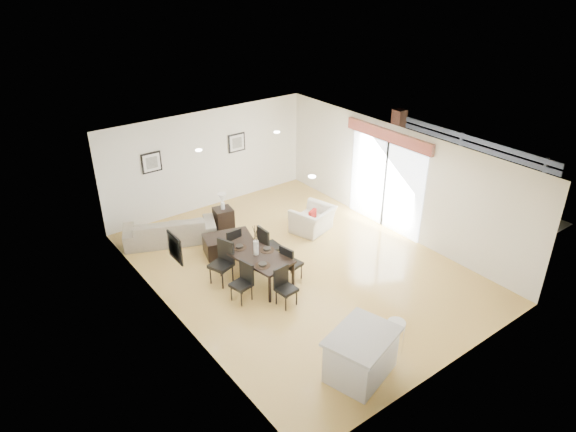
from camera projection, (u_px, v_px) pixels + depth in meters
ground at (299, 266)px, 11.61m from camera, size 8.00×8.00×0.00m
wall_back at (208, 160)px, 13.83m from camera, size 6.00×0.04×2.70m
wall_front at (454, 305)px, 8.14m from camera, size 6.00×0.04×2.70m
wall_left at (170, 258)px, 9.39m from camera, size 0.04×8.00×2.70m
wall_right at (396, 180)px, 12.59m from camera, size 0.04×8.00×2.70m
ceiling at (300, 154)px, 10.37m from camera, size 6.00×8.00×0.02m
sofa at (170, 229)px, 12.49m from camera, size 2.35×1.63×0.64m
armchair at (313, 219)px, 12.95m from camera, size 1.19×1.11×0.64m
courtyard_plant_a at (480, 199)px, 14.00m from camera, size 0.72×0.66×0.66m
courtyard_plant_b at (433, 181)px, 15.01m from camera, size 0.48×0.48×0.71m
dining_table at (256, 257)px, 10.84m from camera, size 1.06×1.71×0.67m
dining_chair_wnear at (244, 280)px, 10.33m from camera, size 0.44×0.44×0.83m
dining_chair_wfar at (223, 259)px, 10.88m from camera, size 0.55×0.55×0.95m
dining_chair_enear at (289, 262)px, 10.91m from camera, size 0.45×0.45×0.85m
dining_chair_efar at (267, 244)px, 11.45m from camera, size 0.43×0.43×0.95m
dining_chair_head at (284, 284)px, 10.19m from camera, size 0.40×0.40×0.82m
dining_chair_foot at (232, 243)px, 11.61m from camera, size 0.39×0.39×0.84m
vase at (256, 242)px, 10.67m from camera, size 0.74×1.21×0.68m
coffee_table at (228, 244)px, 12.08m from camera, size 1.22×0.92×0.43m
side_table at (224, 219)px, 13.01m from camera, size 0.51×0.51×0.59m
table_lamp at (222, 199)px, 12.76m from camera, size 0.22×0.22×0.42m
cushion at (312, 215)px, 12.75m from camera, size 0.29×0.19×0.28m
kitchen_island at (361, 354)px, 8.47m from camera, size 1.39×1.20×0.83m
bar_stool at (396, 327)px, 8.83m from camera, size 0.32×0.32×0.70m
framed_print_back_left at (152, 162)px, 12.82m from camera, size 0.52×0.04×0.52m
framed_print_back_right at (237, 143)px, 14.15m from camera, size 0.52×0.04×0.52m
framed_print_left_wall at (175, 248)px, 9.13m from camera, size 0.04×0.52×0.52m
sliding_door at (386, 165)px, 12.63m from camera, size 0.12×2.70×2.57m
courtyard at (446, 159)px, 15.08m from camera, size 6.00×6.00×2.00m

